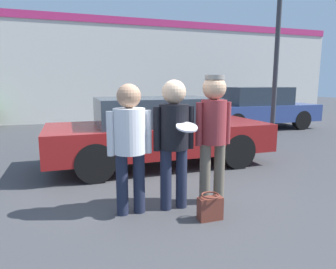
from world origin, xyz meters
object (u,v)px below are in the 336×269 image
at_px(person_right, 213,127).
at_px(handbag, 210,207).
at_px(person_left, 130,137).
at_px(person_middle_with_frisbee, 174,133).
at_px(parked_car_far, 256,108).
at_px(parked_car_near, 158,130).
at_px(street_lamp, 286,5).

xyz_separation_m(person_right, handbag, (-0.27, -0.49, -0.92)).
distance_m(person_left, person_middle_with_frisbee, 0.58).
xyz_separation_m(person_left, person_middle_with_frisbee, (0.58, -0.03, 0.03)).
distance_m(person_middle_with_frisbee, handbag, 1.04).
bearing_deg(person_right, person_left, 179.69).
distance_m(person_left, parked_car_far, 8.29).
relative_size(parked_car_near, parked_car_far, 1.01).
bearing_deg(person_right, person_middle_with_frisbee, -178.00).
bearing_deg(person_right, parked_car_far, 50.88).
relative_size(parked_car_far, street_lamp, 0.75).
bearing_deg(street_lamp, person_left, -147.85).
bearing_deg(parked_car_far, person_left, -135.34).
height_order(person_middle_with_frisbee, handbag, person_middle_with_frisbee).
xyz_separation_m(person_left, parked_car_near, (1.02, 2.17, -0.29)).
bearing_deg(handbag, street_lamp, 42.59).
bearing_deg(person_left, parked_car_near, 64.77).
bearing_deg(person_left, street_lamp, 32.15).
bearing_deg(person_middle_with_frisbee, parked_car_near, 78.52).
height_order(person_right, handbag, person_right).
height_order(street_lamp, handbag, street_lamp).
relative_size(parked_car_near, street_lamp, 0.76).
height_order(person_middle_with_frisbee, parked_car_far, person_middle_with_frisbee).
height_order(person_left, parked_car_near, person_left).
xyz_separation_m(person_left, person_right, (1.15, -0.01, 0.08)).
bearing_deg(handbag, person_right, 61.33).
distance_m(street_lamp, handbag, 5.99).
bearing_deg(person_middle_with_frisbee, person_right, 2.00).
xyz_separation_m(person_right, street_lamp, (3.35, 2.84, 2.49)).
relative_size(person_middle_with_frisbee, person_right, 0.97).
height_order(person_middle_with_frisbee, parked_car_near, person_middle_with_frisbee).
bearing_deg(handbag, parked_car_near, 87.00).
bearing_deg(handbag, parked_car_far, 51.61).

